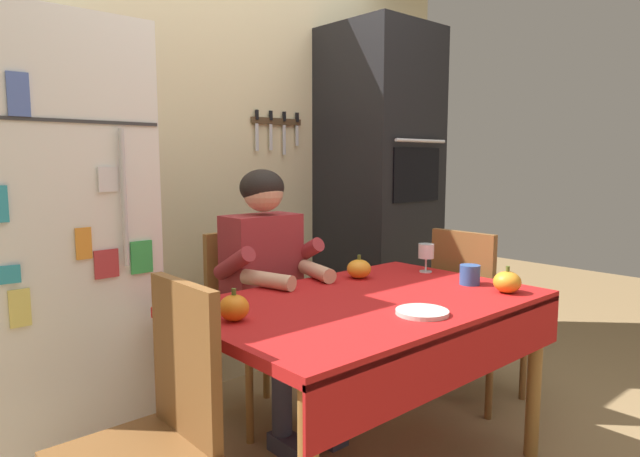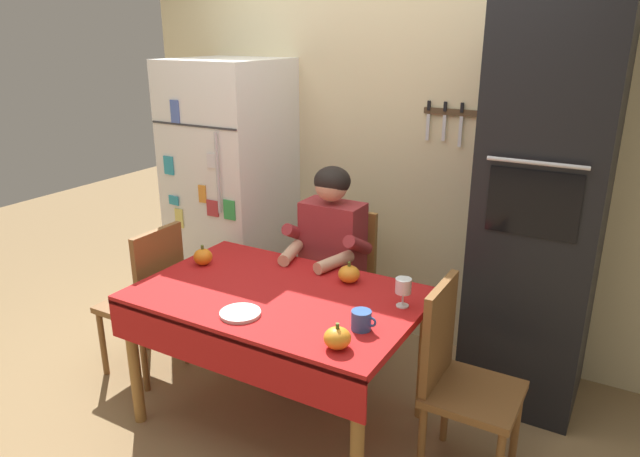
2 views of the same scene
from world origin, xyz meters
The scene contains 14 objects.
back_wall_assembly centered at (0.05, 1.35, 1.30)m, with size 3.70×0.13×2.60m.
refrigerator centered at (-0.95, 0.96, 0.90)m, with size 0.68×0.71×1.80m.
wall_oven centered at (1.05, 1.00, 1.05)m, with size 0.60×0.64×2.10m.
dining_table centered at (0.00, 0.08, 0.66)m, with size 1.40×0.90×0.74m.
chair_behind_person centered at (-0.05, 0.87, 0.51)m, with size 0.40×0.40×0.93m.
seated_person centered at (-0.05, 0.68, 0.74)m, with size 0.47×0.55×1.25m.
chair_right_side centered at (0.90, 0.19, 0.51)m, with size 0.40×0.40×0.93m.
chair_left_side centered at (-0.90, 0.09, 0.51)m, with size 0.40×0.40×0.93m.
coffee_mug centered at (0.52, -0.03, 0.78)m, with size 0.12×0.09×0.09m.
wine_glass centered at (0.59, 0.27, 0.84)m, with size 0.08×0.08×0.14m.
pumpkin_large centered at (-0.56, 0.19, 0.79)m, with size 0.10×0.10×0.11m.
pumpkin_medium centered at (0.50, -0.22, 0.79)m, with size 0.11×0.11×0.11m.
pumpkin_small centered at (0.25, 0.39, 0.78)m, with size 0.11×0.11×0.11m.
serving_tray centered at (-0.02, -0.19, 0.75)m, with size 0.19×0.19×0.02m, color silver.
Camera 1 is at (-1.55, -1.36, 1.29)m, focal length 30.70 mm.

